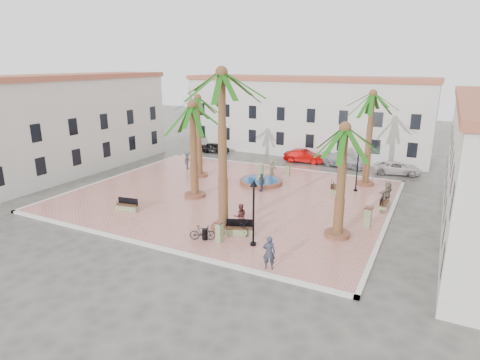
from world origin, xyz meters
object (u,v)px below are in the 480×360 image
at_px(fountain, 261,181).
at_px(palm_nw, 198,107).
at_px(litter_bin, 205,234).
at_px(bicycle_a, 240,227).
at_px(palm_ne, 372,104).
at_px(bench_s, 127,207).
at_px(bench_e, 384,205).
at_px(bench_ne, 333,188).
at_px(bench_se, 240,230).
at_px(car_red, 304,156).
at_px(pedestrian_fountain_a, 272,169).
at_px(car_black, 215,148).
at_px(car_white, 398,168).
at_px(bollard_e, 368,217).
at_px(cyclist_b, 240,216).
at_px(palm_sw, 192,117).
at_px(palm_s, 222,90).
at_px(lamppost_s, 254,201).
at_px(bollard_n, 288,170).
at_px(pedestrian_north, 188,160).
at_px(pedestrian_east, 387,193).
at_px(pedestrian_fountain_b, 261,182).
at_px(palm_e, 344,142).
at_px(cyclist_a, 269,252).
at_px(bollard_se, 219,231).
at_px(car_silver, 344,160).
at_px(bicycle_b, 202,233).

relative_size(fountain, palm_nw, 0.49).
relative_size(litter_bin, bicycle_a, 0.40).
bearing_deg(palm_ne, bench_s, -134.58).
xyz_separation_m(bench_e, bench_ne, (-4.66, 2.54, -0.02)).
xyz_separation_m(bench_se, car_red, (-2.73, 21.72, 0.31)).
bearing_deg(pedestrian_fountain_a, car_black, 102.24).
bearing_deg(car_white, bench_se, 148.44).
xyz_separation_m(bollard_e, cyclist_b, (-7.72, -4.16, 0.14)).
xyz_separation_m(palm_sw, bench_e, (14.80, 4.19, -6.51)).
relative_size(palm_s, lamppost_s, 2.53).
distance_m(bollard_n, litter_bin, 16.60).
bearing_deg(bollard_n, pedestrian_north, -168.22).
bearing_deg(lamppost_s, cyclist_b, 134.49).
relative_size(cyclist_b, pedestrian_east, 0.99).
bearing_deg(pedestrian_east, bollard_n, -89.20).
relative_size(fountain, bench_s, 2.14).
distance_m(cyclist_b, pedestrian_fountain_b, 8.64).
height_order(palm_s, pedestrian_east, palm_s).
xyz_separation_m(palm_nw, car_black, (-4.48, 10.66, -6.40)).
distance_m(bench_se, bollard_n, 15.03).
height_order(palm_e, car_black, palm_e).
bearing_deg(pedestrian_north, bench_se, -140.32).
xyz_separation_m(bench_se, cyclist_a, (3.51, -3.34, 0.68)).
bearing_deg(car_red, cyclist_b, 179.81).
bearing_deg(palm_e, cyclist_a, -110.87).
distance_m(pedestrian_north, car_black, 9.11).
bearing_deg(cyclist_a, bench_e, -128.72).
relative_size(palm_nw, bollard_se, 5.92).
bearing_deg(palm_sw, bench_se, -37.29).
distance_m(pedestrian_fountain_a, pedestrian_north, 9.38).
bearing_deg(car_white, lamppost_s, 152.79).
relative_size(pedestrian_fountain_b, car_silver, 0.33).
bearing_deg(bench_e, bench_ne, 62.13).
distance_m(cyclist_b, car_white, 21.92).
bearing_deg(palm_e, bollard_n, 123.27).
xyz_separation_m(bollard_e, car_red, (-10.07, 16.73, -0.19)).
height_order(cyclist_a, car_white, cyclist_a).
relative_size(fountain, bollard_e, 2.65).
relative_size(bench_ne, car_red, 0.40).
distance_m(bicycle_b, car_black, 26.68).
distance_m(cyclist_b, pedestrian_east, 12.92).
distance_m(palm_ne, bicycle_b, 19.91).
relative_size(bollard_se, car_white, 0.30).
xyz_separation_m(bench_s, bicycle_a, (9.73, 0.05, 0.21)).
relative_size(palm_e, lamppost_s, 1.76).
distance_m(pedestrian_east, car_red, 15.19).
xyz_separation_m(bollard_n, bicycle_a, (2.04, -14.72, -0.18)).
bearing_deg(cyclist_b, car_red, -116.85).
relative_size(palm_e, bench_se, 3.79).
relative_size(palm_sw, pedestrian_east, 4.37).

